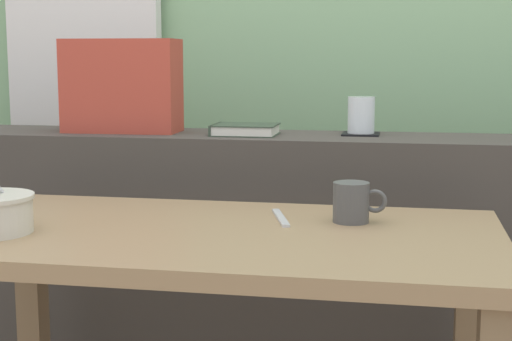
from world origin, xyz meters
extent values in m
cube|color=#423D38|center=(0.00, 0.55, 0.41)|extent=(2.80, 0.30, 0.82)
cube|color=#826849|center=(-0.62, 0.21, 0.32)|extent=(0.06, 0.06, 0.65)
cube|color=#997A56|center=(-0.08, -0.05, 0.67)|extent=(1.16, 0.62, 0.03)
cube|color=black|center=(0.18, 0.59, 0.82)|extent=(0.10, 0.10, 0.00)
cylinder|color=white|center=(0.18, 0.59, 0.87)|extent=(0.07, 0.07, 0.10)
cylinder|color=orange|center=(0.18, 0.59, 0.86)|extent=(0.07, 0.07, 0.07)
cube|color=#334233|center=(-0.13, 0.53, 0.82)|extent=(0.17, 0.14, 0.00)
cube|color=silver|center=(-0.13, 0.53, 0.83)|extent=(0.16, 0.13, 0.02)
cube|color=#334233|center=(-0.13, 0.53, 0.85)|extent=(0.17, 0.14, 0.00)
cube|color=#334233|center=(-0.22, 0.53, 0.83)|extent=(0.01, 0.14, 0.03)
cube|color=#B74233|center=(-0.49, 0.55, 0.95)|extent=(0.32, 0.15, 0.26)
cylinder|color=silver|center=(-0.49, -0.13, 0.76)|extent=(0.01, 0.13, 0.12)
ellipsoid|color=silver|center=(-0.49, -0.11, 0.72)|extent=(0.03, 0.05, 0.01)
cube|color=silver|center=(0.04, 0.08, 0.69)|extent=(0.06, 0.17, 0.01)
cylinder|color=#4C4C4C|center=(0.19, 0.08, 0.73)|extent=(0.08, 0.08, 0.08)
torus|color=#4C4C4C|center=(0.24, 0.08, 0.73)|extent=(0.05, 0.01, 0.05)
camera|label=1|loc=(0.29, -1.54, 1.03)|focal=54.56mm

